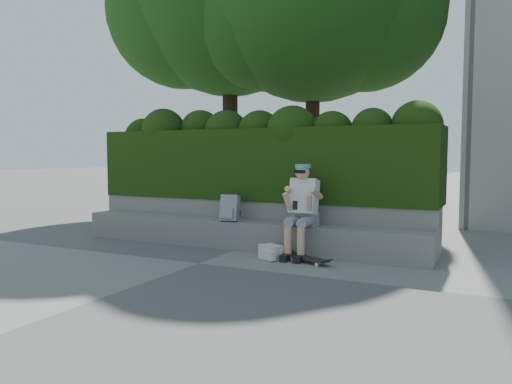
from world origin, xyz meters
The scene contains 8 objects.
ground centered at (0.00, 0.00, 0.00)m, with size 80.00×80.00×0.00m, color slate.
bench_ledge centered at (0.00, 1.25, 0.23)m, with size 6.00×0.45×0.45m, color gray.
planter_wall centered at (0.00, 1.73, 0.38)m, with size 6.00×0.50×0.75m, color gray.
hedge centered at (0.00, 1.95, 1.35)m, with size 6.00×1.00×1.20m, color black.
person centered at (1.13, 1.07, 0.75)m, with size 0.40×0.76×1.38m.
skateboard centered at (1.35, 0.73, 0.06)m, with size 0.72×0.46×0.07m.
backpack_plaid centered at (-0.15, 1.15, 0.66)m, with size 0.29×0.15×0.42m, color #A7A7AC.
backpack_ground centered at (0.78, 0.72, 0.10)m, with size 0.32×0.22×0.21m, color silver.
Camera 1 is at (3.79, -5.81, 1.53)m, focal length 35.00 mm.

